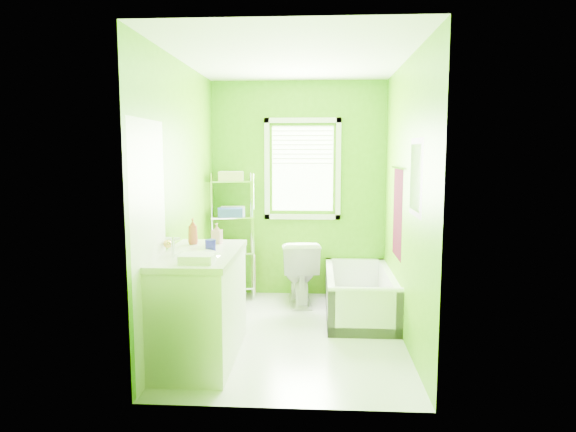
# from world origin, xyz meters

# --- Properties ---
(ground) EXTENTS (2.90, 2.90, 0.00)m
(ground) POSITION_xyz_m (0.00, 0.00, 0.00)
(ground) COLOR silver
(ground) RESTS_ON ground
(room_envelope) EXTENTS (2.14, 2.94, 2.62)m
(room_envelope) POSITION_xyz_m (0.00, 0.00, 1.55)
(room_envelope) COLOR #499707
(room_envelope) RESTS_ON ground
(window) EXTENTS (0.92, 0.05, 1.22)m
(window) POSITION_xyz_m (0.05, 1.42, 1.61)
(window) COLOR white
(window) RESTS_ON ground
(door) EXTENTS (0.09, 0.80, 2.00)m
(door) POSITION_xyz_m (-1.04, -1.00, 1.00)
(door) COLOR white
(door) RESTS_ON ground
(right_wall_decor) EXTENTS (0.04, 1.48, 1.17)m
(right_wall_decor) POSITION_xyz_m (1.04, -0.02, 1.32)
(right_wall_decor) COLOR #3D0713
(right_wall_decor) RESTS_ON ground
(bathtub) EXTENTS (0.71, 1.52, 0.49)m
(bathtub) POSITION_xyz_m (0.70, 0.65, 0.16)
(bathtub) COLOR white
(bathtub) RESTS_ON ground
(toilet) EXTENTS (0.51, 0.79, 0.76)m
(toilet) POSITION_xyz_m (0.03, 1.03, 0.38)
(toilet) COLOR white
(toilet) RESTS_ON ground
(vanity) EXTENTS (0.63, 1.23, 1.16)m
(vanity) POSITION_xyz_m (-0.75, -0.62, 0.49)
(vanity) COLOR white
(vanity) RESTS_ON ground
(wire_shelf_unit) EXTENTS (0.56, 0.46, 1.53)m
(wire_shelf_unit) POSITION_xyz_m (-0.77, 1.23, 0.93)
(wire_shelf_unit) COLOR silver
(wire_shelf_unit) RESTS_ON ground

